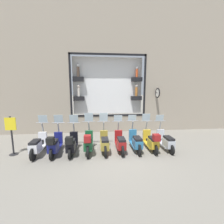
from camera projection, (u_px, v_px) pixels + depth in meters
The scene contains 12 objects.
ground_plane at pixel (115, 153), 6.77m from camera, with size 120.00×120.00×0.00m, color gray.
building_facade at pixel (108, 65), 9.62m from camera, with size 1.25×36.00×8.69m.
scooter_silver_0 at pixel (166, 141), 7.14m from camera, with size 1.79×0.61×1.54m.
scooter_yellow_1 at pixel (152, 141), 7.00m from camera, with size 1.79×0.60×1.62m.
scooter_teal_2 at pixel (136, 142), 7.00m from camera, with size 1.80×0.60×1.57m.
scooter_red_3 at pixel (120, 142), 6.92m from camera, with size 1.80×0.60×1.56m.
scooter_olive_4 at pixel (105, 143), 6.85m from camera, with size 1.80×0.60×1.70m.
scooter_green_5 at pixel (88, 143), 6.72m from camera, with size 1.81×0.60×1.70m.
scooter_black_6 at pixel (72, 144), 6.63m from camera, with size 1.79×0.61×1.63m.
scooter_navy_7 at pixel (55, 144), 6.56m from camera, with size 1.80×0.61×1.63m.
scooter_white_8 at pixel (38, 145), 6.56m from camera, with size 1.81×0.61×1.64m.
shop_sign_post at pixel (12, 134), 6.48m from camera, with size 0.36×0.45×1.72m.
Camera 1 is at (-6.35, 0.77, 2.90)m, focal length 24.00 mm.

